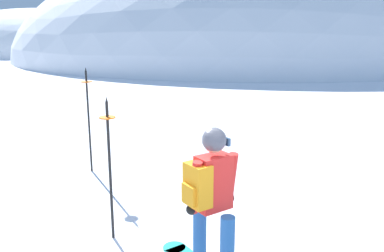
{
  "coord_description": "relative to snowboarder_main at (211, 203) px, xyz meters",
  "views": [
    {
      "loc": [
        -0.65,
        -3.41,
        2.69
      ],
      "look_at": [
        -0.03,
        3.49,
        1.0
      ],
      "focal_mm": 38.22,
      "sensor_mm": 36.0,
      "label": 1
    }
  ],
  "objects": [
    {
      "name": "piste_marker_far",
      "position": [
        -1.79,
        3.64,
        0.21
      ],
      "size": [
        0.2,
        0.2,
        1.98
      ],
      "color": "black",
      "rests_on": "ground"
    },
    {
      "name": "ridge_peak_main",
      "position": [
        7.36,
        32.94,
        -0.92
      ],
      "size": [
        39.04,
        35.13,
        17.61
      ],
      "color": "white",
      "rests_on": "ground"
    },
    {
      "name": "piste_marker_near",
      "position": [
        -1.14,
        1.04,
        0.15
      ],
      "size": [
        0.2,
        0.2,
        1.88
      ],
      "color": "black",
      "rests_on": "ground"
    },
    {
      "name": "snowboarder_main",
      "position": [
        0.0,
        0.0,
        0.0
      ],
      "size": [
        1.05,
        1.64,
        1.71
      ],
      "color": "#23B7A3",
      "rests_on": "ground"
    },
    {
      "name": "ridge_peak_far",
      "position": [
        -12.66,
        42.99,
        -0.92
      ],
      "size": [
        25.49,
        22.94,
        9.21
      ],
      "color": "white",
      "rests_on": "ground"
    }
  ]
}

